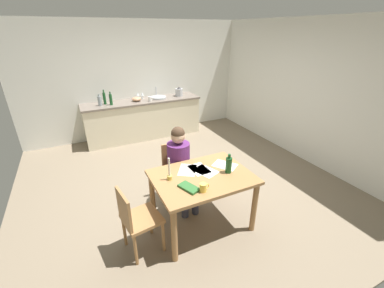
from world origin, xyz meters
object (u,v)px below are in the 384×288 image
(bottle_vinegar, at_px, (104,98))
(teacup_on_counter, at_px, (150,99))
(chair_side_empty, at_px, (137,218))
(book_magazine, at_px, (189,188))
(candlestick, at_px, (169,174))
(wine_glass_by_kettle, at_px, (138,94))
(bottle_wine_red, at_px, (111,99))
(wine_glass_near_sink, at_px, (142,94))
(wine_bottle_on_table, at_px, (229,165))
(sink_unit, at_px, (158,97))
(person_seated, at_px, (181,163))
(chair_at_table, at_px, (177,169))
(mixing_bowl, at_px, (137,99))
(dining_table, at_px, (202,183))
(bottle_oil, at_px, (100,101))
(coffee_mug, at_px, (203,187))
(stovetop_kettle, at_px, (179,92))

(bottle_vinegar, height_order, teacup_on_counter, bottle_vinegar)
(chair_side_empty, height_order, book_magazine, chair_side_empty)
(candlestick, distance_m, wine_glass_by_kettle, 3.36)
(book_magazine, relative_size, bottle_wine_red, 0.86)
(candlestick, height_order, bottle_vinegar, bottle_vinegar)
(wine_glass_near_sink, xyz_separation_m, teacup_on_counter, (0.09, -0.30, -0.06))
(wine_bottle_on_table, bearing_deg, candlestick, 166.88)
(sink_unit, height_order, wine_glass_by_kettle, sink_unit)
(chair_side_empty, bearing_deg, person_seated, 37.16)
(book_magazine, bearing_deg, chair_at_table, 56.03)
(book_magazine, relative_size, mixing_bowl, 1.18)
(chair_at_table, xyz_separation_m, wine_glass_by_kettle, (0.17, 2.73, 0.52))
(dining_table, bearing_deg, wine_glass_near_sink, 86.28)
(dining_table, distance_m, chair_at_table, 0.70)
(person_seated, relative_size, bottle_oil, 4.75)
(coffee_mug, bearing_deg, dining_table, 63.77)
(chair_at_table, height_order, stovetop_kettle, stovetop_kettle)
(bottle_vinegar, bearing_deg, stovetop_kettle, -0.91)
(stovetop_kettle, bearing_deg, bottle_wine_red, -177.10)
(bottle_wine_red, relative_size, teacup_on_counter, 2.51)
(wine_bottle_on_table, bearing_deg, book_magazine, -170.11)
(person_seated, bearing_deg, chair_side_empty, -142.84)
(chair_side_empty, bearing_deg, book_magazine, -9.86)
(bottle_wine_red, bearing_deg, chair_at_table, -79.27)
(stovetop_kettle, height_order, wine_glass_by_kettle, stovetop_kettle)
(book_magazine, height_order, bottle_oil, bottle_oil)
(dining_table, xyz_separation_m, coffee_mug, (-0.14, -0.29, 0.16))
(sink_unit, bearing_deg, wine_glass_near_sink, 157.00)
(stovetop_kettle, bearing_deg, wine_bottle_on_table, -102.91)
(wine_bottle_on_table, bearing_deg, bottle_vinegar, 106.19)
(bottle_oil, xyz_separation_m, stovetop_kettle, (1.85, 0.05, -0.01))
(bottle_vinegar, bearing_deg, wine_glass_near_sink, 8.05)
(person_seated, relative_size, book_magazine, 4.86)
(candlestick, bearing_deg, stovetop_kettle, 64.88)
(sink_unit, xyz_separation_m, bottle_vinegar, (-1.21, 0.02, 0.11))
(coffee_mug, distance_m, wine_glass_near_sink, 3.72)
(coffee_mug, height_order, sink_unit, sink_unit)
(bottle_wine_red, height_order, teacup_on_counter, bottle_wine_red)
(chair_at_table, distance_m, bottle_vinegar, 2.72)
(coffee_mug, distance_m, wine_bottle_on_table, 0.52)
(wine_bottle_on_table, bearing_deg, bottle_oil, 108.29)
(wine_glass_near_sink, distance_m, wine_glass_by_kettle, 0.11)
(coffee_mug, height_order, book_magazine, coffee_mug)
(coffee_mug, height_order, mixing_bowl, mixing_bowl)
(wine_glass_near_sink, bearing_deg, chair_side_empty, -107.28)
(person_seated, distance_m, candlestick, 0.57)
(person_seated, height_order, chair_side_empty, person_seated)
(chair_side_empty, bearing_deg, bottle_oil, 88.17)
(chair_at_table, distance_m, book_magazine, 0.93)
(stovetop_kettle, bearing_deg, mixing_bowl, -179.02)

